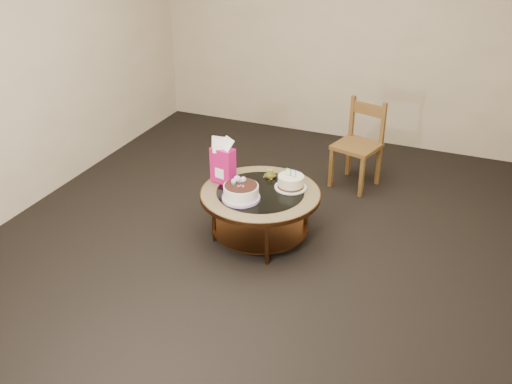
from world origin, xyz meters
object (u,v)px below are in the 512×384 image
at_px(gift_bag, 223,161).
at_px(coffee_table, 260,200).
at_px(decorated_cake, 241,193).
at_px(dining_chair, 359,144).
at_px(cream_cake, 291,182).

bearing_deg(gift_bag, coffee_table, 4.64).
xyz_separation_m(decorated_cake, dining_chair, (0.62, 1.51, -0.07)).
relative_size(coffee_table, gift_bag, 2.53).
bearing_deg(decorated_cake, gift_bag, 139.48).
bearing_deg(dining_chair, decorated_cake, -96.45).
relative_size(cream_cake, gift_bag, 0.68).
relative_size(cream_cake, dining_chair, 0.31).
distance_m(coffee_table, gift_bag, 0.46).
height_order(coffee_table, gift_bag, gift_bag).
xyz_separation_m(cream_cake, dining_chair, (0.31, 1.16, -0.07)).
height_order(decorated_cake, dining_chair, dining_chair).
xyz_separation_m(gift_bag, dining_chair, (0.88, 1.28, -0.21)).
bearing_deg(decorated_cake, dining_chair, 67.76).
xyz_separation_m(coffee_table, cream_cake, (0.21, 0.16, 0.13)).
bearing_deg(decorated_cake, cream_cake, 48.11).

